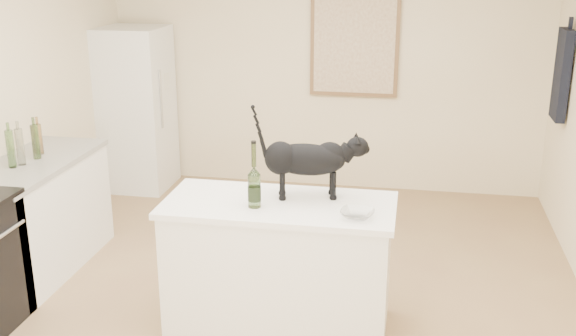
# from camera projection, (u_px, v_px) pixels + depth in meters

# --- Properties ---
(floor) EXTENTS (5.50, 5.50, 0.00)m
(floor) POSITION_uv_depth(u_px,v_px,m) (271.00, 309.00, 4.86)
(floor) COLOR #9E8054
(floor) RESTS_ON ground
(wall_back) EXTENTS (4.50, 0.00, 4.50)m
(wall_back) POSITION_uv_depth(u_px,v_px,m) (325.00, 66.00, 7.03)
(wall_back) COLOR beige
(wall_back) RESTS_ON ground
(island_base) EXTENTS (1.44, 0.67, 0.86)m
(island_base) POSITION_uv_depth(u_px,v_px,m) (279.00, 268.00, 4.53)
(island_base) COLOR white
(island_base) RESTS_ON floor
(island_top) EXTENTS (1.50, 0.70, 0.04)m
(island_top) POSITION_uv_depth(u_px,v_px,m) (279.00, 205.00, 4.39)
(island_top) COLOR white
(island_top) RESTS_ON island_base
(left_cabinets) EXTENTS (0.60, 1.40, 0.86)m
(left_cabinets) POSITION_uv_depth(u_px,v_px,m) (37.00, 219.00, 5.35)
(left_cabinets) COLOR white
(left_cabinets) RESTS_ON floor
(left_countertop) EXTENTS (0.62, 1.44, 0.04)m
(left_countertop) POSITION_uv_depth(u_px,v_px,m) (30.00, 164.00, 5.21)
(left_countertop) COLOR gray
(left_countertop) RESTS_ON left_cabinets
(fridge) EXTENTS (0.68, 0.68, 1.70)m
(fridge) POSITION_uv_depth(u_px,v_px,m) (135.00, 109.00, 7.14)
(fridge) COLOR white
(fridge) RESTS_ON floor
(artwork_frame) EXTENTS (0.90, 0.03, 1.10)m
(artwork_frame) POSITION_uv_depth(u_px,v_px,m) (354.00, 42.00, 6.87)
(artwork_frame) COLOR brown
(artwork_frame) RESTS_ON wall_back
(artwork_canvas) EXTENTS (0.82, 0.00, 1.02)m
(artwork_canvas) POSITION_uv_depth(u_px,v_px,m) (354.00, 43.00, 6.86)
(artwork_canvas) COLOR beige
(artwork_canvas) RESTS_ON wall_back
(hanging_garment) EXTENTS (0.08, 0.34, 0.80)m
(hanging_garment) POSITION_uv_depth(u_px,v_px,m) (562.00, 75.00, 5.97)
(hanging_garment) COLOR black
(hanging_garment) RESTS_ON wall_right
(black_cat) EXTENTS (0.69, 0.33, 0.46)m
(black_cat) POSITION_uv_depth(u_px,v_px,m) (306.00, 164.00, 4.40)
(black_cat) COLOR black
(black_cat) RESTS_ON island_top
(wine_bottle) EXTENTS (0.09, 0.09, 0.38)m
(wine_bottle) POSITION_uv_depth(u_px,v_px,m) (254.00, 178.00, 4.25)
(wine_bottle) COLOR #325321
(wine_bottle) RESTS_ON island_top
(glass_bowl) EXTENTS (0.23, 0.23, 0.05)m
(glass_bowl) POSITION_uv_depth(u_px,v_px,m) (357.00, 214.00, 4.12)
(glass_bowl) COLOR white
(glass_bowl) RESTS_ON island_top
(fridge_paper) EXTENTS (0.04, 0.12, 0.16)m
(fridge_paper) POSITION_uv_depth(u_px,v_px,m) (165.00, 81.00, 6.99)
(fridge_paper) COLOR beige
(fridge_paper) RESTS_ON fridge
(counter_bottle_cluster) EXTENTS (0.12, 0.42, 0.29)m
(counter_bottle_cluster) POSITION_uv_depth(u_px,v_px,m) (26.00, 145.00, 5.18)
(counter_bottle_cluster) COLOR gray
(counter_bottle_cluster) RESTS_ON left_countertop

